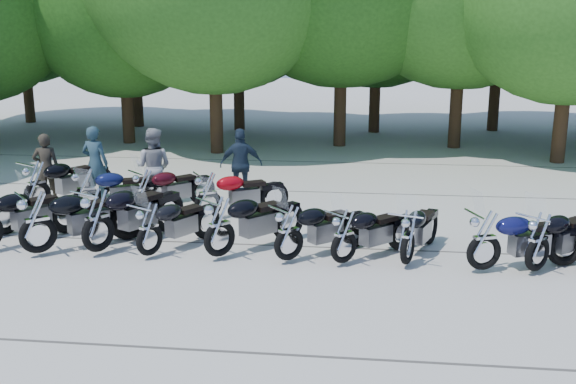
# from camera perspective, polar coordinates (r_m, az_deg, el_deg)

# --- Properties ---
(ground) EXTENTS (90.00, 90.00, 0.00)m
(ground) POSITION_cam_1_polar(r_m,az_deg,el_deg) (11.93, -0.83, -6.87)
(ground) COLOR #A09C90
(ground) RESTS_ON ground
(motorcycle_2) EXTENTS (2.34, 2.23, 1.40)m
(motorcycle_2) POSITION_cam_1_polar(r_m,az_deg,el_deg) (13.38, -20.49, -2.28)
(motorcycle_2) COLOR black
(motorcycle_2) RESTS_ON ground
(motorcycle_3) EXTENTS (1.90, 2.61, 1.44)m
(motorcycle_3) POSITION_cam_1_polar(r_m,az_deg,el_deg) (13.11, -15.86, -2.16)
(motorcycle_3) COLOR black
(motorcycle_3) RESTS_ON ground
(motorcycle_4) EXTENTS (1.63, 2.14, 1.19)m
(motorcycle_4) POSITION_cam_1_polar(r_m,az_deg,el_deg) (12.73, -11.70, -2.98)
(motorcycle_4) COLOR black
(motorcycle_4) RESTS_ON ground
(motorcycle_5) EXTENTS (2.11, 2.26, 1.34)m
(motorcycle_5) POSITION_cam_1_polar(r_m,az_deg,el_deg) (12.44, -5.85, -2.79)
(motorcycle_5) COLOR black
(motorcycle_5) RESTS_ON ground
(motorcycle_6) EXTENTS (2.06, 1.93, 1.22)m
(motorcycle_6) POSITION_cam_1_polar(r_m,az_deg,el_deg) (12.20, 0.07, -3.34)
(motorcycle_6) COLOR black
(motorcycle_6) RESTS_ON ground
(motorcycle_7) EXTENTS (1.92, 1.90, 1.17)m
(motorcycle_7) POSITION_cam_1_polar(r_m,az_deg,el_deg) (12.12, 4.77, -3.64)
(motorcycle_7) COLOR black
(motorcycle_7) RESTS_ON ground
(motorcycle_8) EXTENTS (1.32, 2.17, 1.18)m
(motorcycle_8) POSITION_cam_1_polar(r_m,az_deg,el_deg) (12.21, 10.13, -3.67)
(motorcycle_8) COLOR black
(motorcycle_8) RESTS_ON ground
(motorcycle_9) EXTENTS (2.35, 1.42, 1.28)m
(motorcycle_9) POSITION_cam_1_polar(r_m,az_deg,el_deg) (12.20, 16.32, -3.80)
(motorcycle_9) COLOR #0D0F3D
(motorcycle_9) RESTS_ON ground
(motorcycle_10) EXTENTS (2.08, 2.00, 1.25)m
(motorcycle_10) POSITION_cam_1_polar(r_m,az_deg,el_deg) (12.45, 20.43, -3.84)
(motorcycle_10) COLOR black
(motorcycle_10) RESTS_ON ground
(motorcycle_13) EXTENTS (1.88, 2.42, 1.35)m
(motorcycle_13) POSITION_cam_1_polar(r_m,az_deg,el_deg) (16.63, -20.53, 0.67)
(motorcycle_13) COLOR black
(motorcycle_13) RESTS_ON ground
(motorcycle_14) EXTENTS (2.28, 1.55, 1.24)m
(motorcycle_14) POSITION_cam_1_polar(r_m,az_deg,el_deg) (15.91, -16.74, 0.20)
(motorcycle_14) COLOR #0D133B
(motorcycle_14) RESTS_ON ground
(motorcycle_15) EXTENTS (1.93, 1.99, 1.20)m
(motorcycle_15) POSITION_cam_1_polar(r_m,az_deg,el_deg) (15.64, -12.04, 0.18)
(motorcycle_15) COLOR #33070E
(motorcycle_15) RESTS_ON ground
(motorcycle_16) EXTENTS (2.23, 1.68, 1.24)m
(motorcycle_16) POSITION_cam_1_polar(r_m,az_deg,el_deg) (14.99, -6.80, -0.14)
(motorcycle_16) COLOR #9C050E
(motorcycle_16) RESTS_ON ground
(rider_0) EXTENTS (0.72, 0.57, 1.71)m
(rider_0) POSITION_cam_1_polar(r_m,az_deg,el_deg) (17.42, -19.79, 1.91)
(rider_0) COLOR black
(rider_0) RESTS_ON ground
(rider_1) EXTENTS (0.98, 0.80, 1.88)m
(rider_1) POSITION_cam_1_polar(r_m,az_deg,el_deg) (16.48, -11.33, 2.12)
(rider_1) COLOR gray
(rider_1) RESTS_ON ground
(rider_2) EXTENTS (1.12, 0.67, 1.79)m
(rider_2) POSITION_cam_1_polar(r_m,az_deg,el_deg) (16.68, -3.99, 2.34)
(rider_2) COLOR #1C2B3B
(rider_2) RESTS_ON ground
(rider_3) EXTENTS (0.74, 0.54, 1.86)m
(rider_3) POSITION_cam_1_polar(r_m,az_deg,el_deg) (17.30, -16.01, 2.36)
(rider_3) COLOR #223C48
(rider_3) RESTS_ON ground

